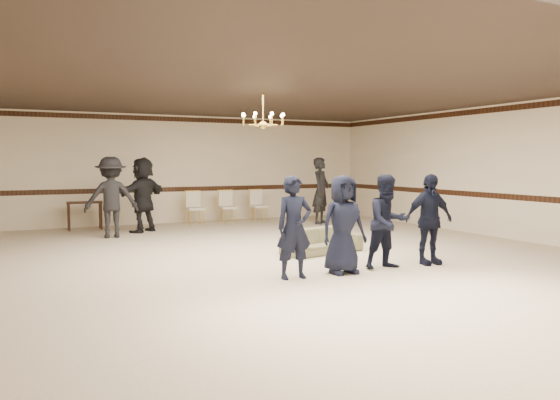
# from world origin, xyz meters

# --- Properties ---
(room) EXTENTS (12.01, 14.01, 3.21)m
(room) POSITION_xyz_m (0.00, 0.00, 1.60)
(room) COLOR beige
(room) RESTS_ON ground
(chair_rail) EXTENTS (12.00, 0.02, 0.14)m
(chair_rail) POSITION_xyz_m (0.00, 6.99, 1.00)
(chair_rail) COLOR #32190F
(chair_rail) RESTS_ON wall_back
(crown_molding) EXTENTS (12.00, 0.02, 0.14)m
(crown_molding) POSITION_xyz_m (0.00, 6.99, 3.08)
(crown_molding) COLOR #32190F
(crown_molding) RESTS_ON wall_back
(chandelier) EXTENTS (0.94, 0.94, 0.89)m
(chandelier) POSITION_xyz_m (0.00, 1.00, 2.88)
(chandelier) COLOR gold
(chandelier) RESTS_ON ceiling
(boy_a) EXTENTS (0.61, 0.42, 1.61)m
(boy_a) POSITION_xyz_m (-0.58, -1.47, 0.81)
(boy_a) COLOR black
(boy_a) RESTS_ON floor
(boy_b) EXTENTS (0.80, 0.53, 1.61)m
(boy_b) POSITION_xyz_m (0.32, -1.47, 0.81)
(boy_b) COLOR black
(boy_b) RESTS_ON floor
(boy_c) EXTENTS (0.80, 0.63, 1.61)m
(boy_c) POSITION_xyz_m (1.22, -1.47, 0.81)
(boy_c) COLOR black
(boy_c) RESTS_ON floor
(boy_d) EXTENTS (0.98, 0.49, 1.61)m
(boy_d) POSITION_xyz_m (2.12, -1.47, 0.81)
(boy_d) COLOR black
(boy_d) RESTS_ON floor
(settee) EXTENTS (1.80, 1.01, 0.50)m
(settee) POSITION_xyz_m (1.02, 0.39, 0.25)
(settee) COLOR #686345
(settee) RESTS_ON floor
(adult_left) EXTENTS (1.32, 0.84, 1.94)m
(adult_left) POSITION_xyz_m (-2.41, 4.54, 0.97)
(adult_left) COLOR black
(adult_left) RESTS_ON floor
(adult_mid) EXTENTS (1.80, 1.51, 1.94)m
(adult_mid) POSITION_xyz_m (-1.51, 5.24, 0.97)
(adult_mid) COLOR black
(adult_mid) RESTS_ON floor
(adult_right) EXTENTS (0.84, 0.80, 1.94)m
(adult_right) POSITION_xyz_m (3.59, 4.84, 0.97)
(adult_right) COLOR black
(adult_right) RESTS_ON floor
(banquet_chair_left) EXTENTS (0.47, 0.47, 0.96)m
(banquet_chair_left) POSITION_xyz_m (0.18, 6.18, 0.48)
(banquet_chair_left) COLOR beige
(banquet_chair_left) RESTS_ON floor
(banquet_chair_mid) EXTENTS (0.49, 0.49, 0.96)m
(banquet_chair_mid) POSITION_xyz_m (1.18, 6.18, 0.48)
(banquet_chair_mid) COLOR beige
(banquet_chair_mid) RESTS_ON floor
(banquet_chair_right) EXTENTS (0.49, 0.49, 0.96)m
(banquet_chair_right) POSITION_xyz_m (2.18, 6.18, 0.48)
(banquet_chair_right) COLOR beige
(banquet_chair_right) RESTS_ON floor
(console_table) EXTENTS (0.94, 0.45, 0.76)m
(console_table) POSITION_xyz_m (-2.82, 6.38, 0.38)
(console_table) COLOR #321A10
(console_table) RESTS_ON floor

